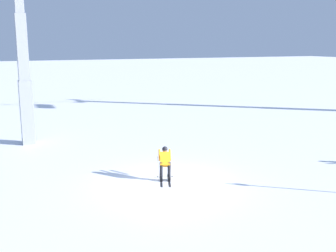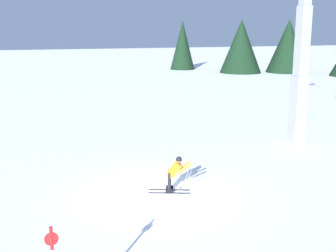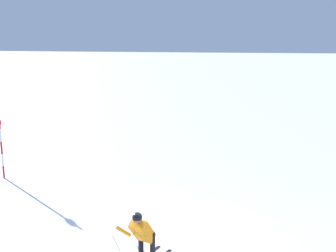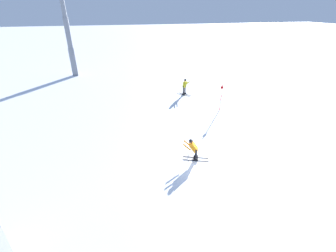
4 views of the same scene
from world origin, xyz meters
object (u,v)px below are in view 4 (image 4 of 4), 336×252
at_px(skier_distant_uphill, 185,85).
at_px(skier_carving_main, 193,148).
at_px(lift_tower_far, 69,39).
at_px(trail_marker_pole, 221,97).

bearing_deg(skier_distant_uphill, skier_carving_main, 164.30).
height_order(skier_carving_main, lift_tower_far, lift_tower_far).
bearing_deg(skier_distant_uphill, lift_tower_far, 46.87).
relative_size(skier_carving_main, trail_marker_pole, 0.73).
relative_size(lift_tower_far, skier_distant_uphill, 6.42).
distance_m(lift_tower_far, trail_marker_pole, 22.08).
height_order(lift_tower_far, skier_distant_uphill, lift_tower_far).
relative_size(lift_tower_far, trail_marker_pole, 4.84).
bearing_deg(lift_tower_far, skier_carving_main, -158.52).
bearing_deg(trail_marker_pole, lift_tower_far, 40.97).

